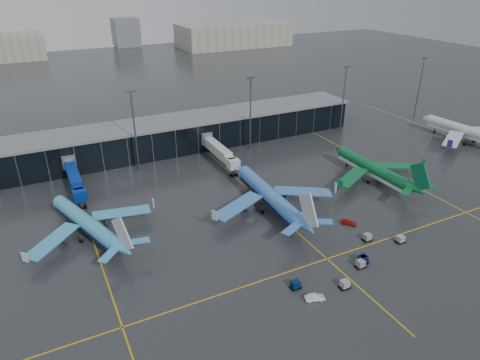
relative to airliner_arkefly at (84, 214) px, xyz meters
name	(u,v)px	position (x,y,z in m)	size (l,w,h in m)	color
ground	(255,236)	(35.68, -18.39, -5.82)	(600.00, 600.00, 0.00)	#282B2D
terminal_pier	(171,135)	(35.68, 43.61, -0.39)	(142.00, 17.00, 10.70)	black
jet_bridges	(74,178)	(0.68, 24.60, -1.26)	(94.00, 27.50, 7.20)	#595B60
flood_masts	(196,119)	(40.68, 31.61, 8.00)	(203.00, 0.50, 25.50)	#595B60
distant_hangars	(148,39)	(85.62, 251.69, 2.98)	(260.00, 71.00, 22.00)	#B2AD99
taxi_lines	(269,207)	(45.68, -7.78, -5.81)	(220.00, 120.00, 0.02)	gold
airliner_arkefly	(84,214)	(0.00, 0.00, 0.00)	(33.23, 37.85, 11.63)	#40A2D3
airliner_klm_near	(269,186)	(45.39, -7.87, 0.56)	(36.45, 41.52, 12.76)	#3F7BD1
airliner_aer_lingus	(373,162)	(81.99, -6.81, 0.07)	(33.62, 38.29, 11.77)	#0B6332
airliner_ba	(468,125)	(134.68, 1.89, 0.82)	(37.89, 43.15, 13.26)	silver
baggage_carts	(358,260)	(50.61, -37.61, -5.06)	(33.01, 12.49, 1.70)	black
mobile_airstair	(285,213)	(47.27, -13.32, -5.05)	(3.26, 3.80, 3.45)	white
service_van_red	(349,222)	(59.20, -24.18, -5.16)	(1.54, 3.83, 1.31)	#AC170D
service_van_white	(315,297)	(35.53, -42.97, -5.18)	(1.35, 3.87, 1.27)	white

